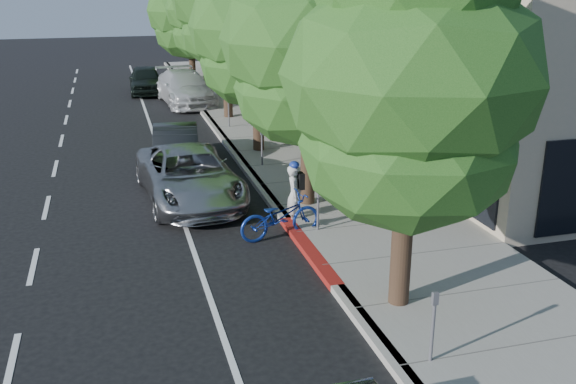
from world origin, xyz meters
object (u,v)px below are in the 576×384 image
object	(u,v)px
street_tree_2	(257,29)
street_tree_4	(205,11)
dark_suv_far	(146,80)
cyclist	(294,194)
pedestrian	(357,158)
bicycle	(280,216)
white_pickup	(185,88)
silver_suv	(189,176)
dark_sedan	(176,147)
street_tree_3	(225,1)
street_tree_0	(412,81)
street_tree_5	(190,12)
street_tree_1	(309,43)

from	to	relation	value
street_tree_2	street_tree_4	xyz separation A→B (m)	(0.00, 12.00, -0.00)
dark_suv_far	cyclist	bearing A→B (deg)	-81.68
street_tree_4	pedestrian	distance (m)	17.45
bicycle	white_pickup	bearing A→B (deg)	-10.36
cyclist	dark_suv_far	xyz separation A→B (m)	(-2.42, 21.04, -0.04)
street_tree_2	silver_suv	xyz separation A→B (m)	(-3.10, -4.50, -3.70)
dark_sedan	street_tree_3	bearing A→B (deg)	71.86
street_tree_3	bicycle	xyz separation A→B (m)	(-1.30, -13.90, -4.60)
street_tree_3	silver_suv	world-z (taller)	street_tree_3
street_tree_0	street_tree_3	xyz separation A→B (m)	(0.00, 18.00, 0.69)
dark_suv_far	street_tree_4	bearing A→B (deg)	-31.60
street_tree_2	cyclist	world-z (taller)	street_tree_2
bicycle	street_tree_5	bearing A→B (deg)	-13.55
street_tree_5	white_pickup	size ratio (longest dim) A/B	1.24
street_tree_4	street_tree_2	bearing A→B (deg)	-90.00
street_tree_1	street_tree_2	world-z (taller)	street_tree_1
street_tree_3	street_tree_0	bearing A→B (deg)	-90.00
street_tree_0	silver_suv	bearing A→B (deg)	112.46
street_tree_0	street_tree_4	bearing A→B (deg)	90.00
street_tree_0	street_tree_4	size ratio (longest dim) A/B	1.03
street_tree_1	street_tree_5	world-z (taller)	street_tree_1
street_tree_4	bicycle	world-z (taller)	street_tree_4
white_pickup	silver_suv	bearing A→B (deg)	-101.92
street_tree_3	street_tree_5	xyz separation A→B (m)	(-0.00, 12.00, -1.05)
street_tree_3	street_tree_4	xyz separation A→B (m)	(0.00, 6.00, -0.70)
street_tree_0	street_tree_3	size ratio (longest dim) A/B	0.89
street_tree_5	bicycle	bearing A→B (deg)	-92.87
pedestrian	street_tree_5	bearing A→B (deg)	-88.47
cyclist	white_pickup	world-z (taller)	white_pickup
pedestrian	street_tree_1	bearing A→B (deg)	25.02
street_tree_0	white_pickup	size ratio (longest dim) A/B	1.29
street_tree_2	dark_sedan	world-z (taller)	street_tree_2
street_tree_2	dark_suv_far	size ratio (longest dim) A/B	1.68
street_tree_0	white_pickup	world-z (taller)	street_tree_0
bicycle	dark_sedan	distance (m)	7.13
street_tree_2	pedestrian	size ratio (longest dim) A/B	4.04
street_tree_3	dark_suv_far	bearing A→B (deg)	111.08
street_tree_2	cyclist	xyz separation A→B (m)	(-0.68, -7.00, -3.67)
street_tree_4	dark_suv_far	size ratio (longest dim) A/B	1.63
street_tree_1	bicycle	bearing A→B (deg)	-124.45
street_tree_4	silver_suv	size ratio (longest dim) A/B	1.32
silver_suv	dark_suv_far	xyz separation A→B (m)	(0.00, 18.54, -0.01)
street_tree_1	silver_suv	distance (m)	5.12
street_tree_5	cyclist	bearing A→B (deg)	-91.55
silver_suv	dark_suv_far	distance (m)	18.54
white_pickup	street_tree_1	bearing A→B (deg)	-90.49
cyclist	bicycle	distance (m)	1.11
dark_sedan	white_pickup	world-z (taller)	white_pickup
white_pickup	street_tree_5	bearing A→B (deg)	74.26
silver_suv	street_tree_1	bearing A→B (deg)	-29.85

